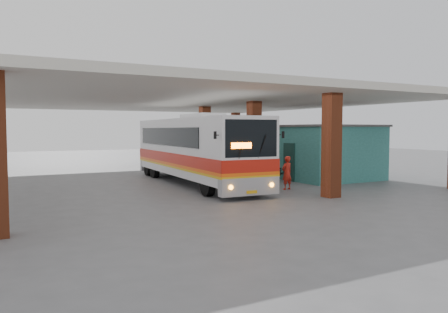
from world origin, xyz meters
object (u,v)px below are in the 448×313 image
at_px(pedestrian, 287,173).
at_px(red_chair, 250,170).
at_px(coach_bus, 195,149).
at_px(motorcycle, 282,172).

height_order(pedestrian, red_chair, pedestrian).
relative_size(coach_bus, motorcycle, 6.45).
xyz_separation_m(motorcycle, red_chair, (-0.21, 3.03, -0.11)).
bearing_deg(coach_bus, red_chair, 25.07).
relative_size(pedestrian, red_chair, 1.84).
xyz_separation_m(coach_bus, pedestrian, (2.88, -4.14, -1.01)).
relative_size(coach_bus, pedestrian, 7.93).
xyz_separation_m(pedestrian, red_chair, (1.69, 5.96, -0.40)).
bearing_deg(red_chair, coach_bus, -172.48).
bearing_deg(coach_bus, motorcycle, -10.79).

